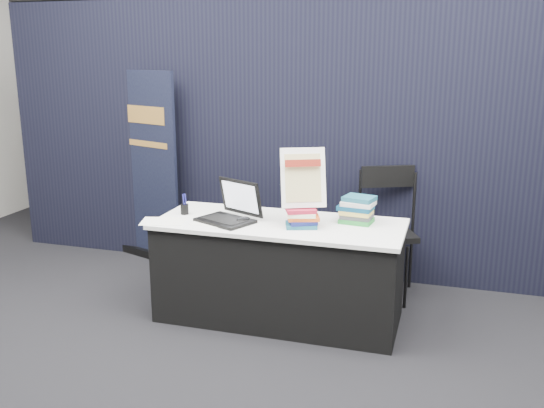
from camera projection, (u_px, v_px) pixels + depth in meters
The scene contains 15 objects.
floor at pixel (256, 351), 4.07m from camera, with size 8.00×8.00×0.00m, color black.
wall_back at pixel (360, 68), 7.34m from camera, with size 8.00×0.02×3.50m, color beige.
drape_partition at pixel (314, 140), 5.26m from camera, with size 6.00×0.08×2.40m, color black.
display_table at pixel (279, 270), 4.49m from camera, with size 1.80×0.75×0.75m.
laptop at pixel (228, 211), 4.43m from camera, with size 0.47×0.45×0.29m.
mouse at pixel (243, 220), 4.38m from camera, with size 0.08×0.13×0.04m, color black.
brochure_left at pixel (163, 221), 4.41m from camera, with size 0.31×0.22×0.00m, color white.
brochure_mid at pixel (213, 223), 4.37m from camera, with size 0.29×0.21×0.00m, color white.
brochure_right at pixel (230, 221), 4.42m from camera, with size 0.27×0.19×0.00m, color silver.
pen_cup at pixel (185, 209), 4.60m from camera, with size 0.06×0.06×0.08m, color black.
book_stack_tall at pixel (302, 217), 4.26m from camera, with size 0.25×0.22×0.14m.
book_stack_short at pixel (357, 210), 4.36m from camera, with size 0.25×0.20×0.19m.
info_sign at pixel (303, 178), 4.22m from camera, with size 0.34×0.24×0.43m.
pullup_banner at pixel (149, 178), 5.70m from camera, with size 0.75×0.35×1.79m.
stacking_chair at pixel (383, 226), 4.91m from camera, with size 0.62×0.64×1.04m.
Camera 1 is at (1.19, -3.51, 1.97)m, focal length 40.00 mm.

